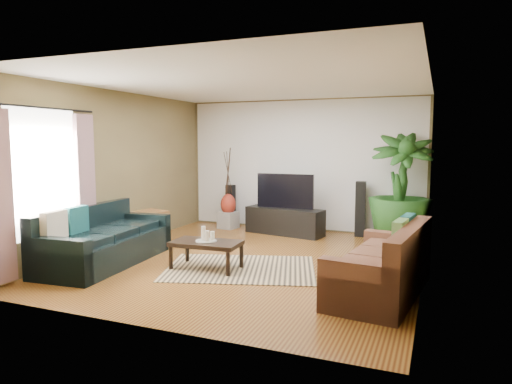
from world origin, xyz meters
The scene contains 27 objects.
floor centered at (0.00, 0.00, 0.00)m, with size 5.50×5.50×0.00m, color #8D5E24.
ceiling centered at (0.00, 0.00, 2.70)m, with size 5.50×5.50×0.00m, color white.
wall_back centered at (0.00, 2.75, 1.35)m, with size 5.00×5.00×0.00m, color brown.
wall_front centered at (0.00, -2.75, 1.35)m, with size 5.00×5.00×0.00m, color brown.
wall_left centered at (-2.50, 0.00, 1.35)m, with size 5.50×5.50×0.00m, color brown.
wall_right centered at (2.50, 0.00, 1.35)m, with size 5.50×5.50×0.00m, color brown.
backwall_panel centered at (0.00, 2.74, 1.35)m, with size 4.90×4.90×0.00m, color white.
window_pane centered at (-2.48, -1.60, 1.40)m, with size 1.80×1.80×0.00m, color white.
curtain_far centered at (-2.43, -0.85, 1.15)m, with size 0.08×0.35×2.20m, color gray.
curtain_rod centered at (-2.43, -1.60, 2.30)m, with size 0.03×0.03×1.90m, color black.
sofa_left centered at (-1.98, -0.95, 0.42)m, with size 2.27×0.97×0.85m, color black.
sofa_right centered at (2.04, -0.85, 0.42)m, with size 1.91×0.86×0.85m, color brown.
area_rug centered at (0.03, -0.48, 0.01)m, with size 2.13×1.51×0.01m, color tan.
coffee_table centered at (-0.43, -0.67, 0.20)m, with size 0.99×0.54×0.40m, color black.
candle_tray centered at (-0.43, -0.67, 0.41)m, with size 0.31×0.31×0.01m, color gray.
candle_tall centered at (-0.49, -0.64, 0.52)m, with size 0.06×0.06×0.20m, color beige.
candle_mid centered at (-0.39, -0.71, 0.49)m, with size 0.06×0.06×0.15m, color beige.
candle_short centered at (-0.36, -0.61, 0.48)m, with size 0.06×0.06×0.13m, color white.
tv_stand centered at (-0.16, 2.11, 0.26)m, with size 1.57×0.47×0.52m, color black.
television centered at (-0.16, 2.13, 0.86)m, with size 1.15×0.06×0.68m, color black.
speaker_left centered at (-1.53, 2.50, 0.45)m, with size 0.16×0.18×0.90m, color black.
speaker_right centered at (1.26, 2.50, 0.53)m, with size 0.19×0.21×1.07m, color black.
potted_plant centered at (2.00, 2.26, 1.00)m, with size 1.12×1.12×2.00m, color #1E4D19.
plant_pot centered at (2.00, 2.26, 0.14)m, with size 0.37×0.37×0.29m, color black.
pedestal centered at (-1.47, 2.27, 0.18)m, with size 0.35×0.35×0.35m, color gray.
vase centered at (-1.47, 2.27, 0.51)m, with size 0.32×0.32×0.45m, color maroon.
side_table centered at (-2.25, 0.52, 0.29)m, with size 0.54×0.54×0.57m, color brown.
Camera 1 is at (2.66, -6.38, 1.84)m, focal length 32.00 mm.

